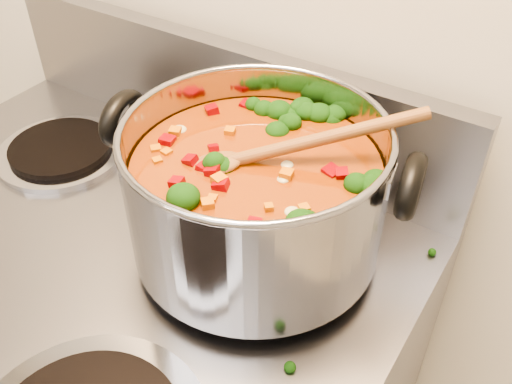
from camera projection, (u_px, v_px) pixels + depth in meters
stockpot at (256, 192)px, 0.62m from camera, size 0.35×0.28×0.17m
wooden_spoon at (267, 152)px, 0.59m from camera, size 0.22×0.17×0.08m
cooktop_crumbs at (124, 194)px, 0.75m from camera, size 0.04×0.05×0.01m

